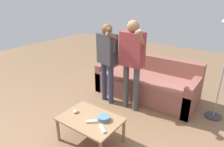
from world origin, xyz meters
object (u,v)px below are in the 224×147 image
(couch, at_px, (147,83))
(game_remote_wand_near, at_px, (102,129))
(game_remote_wand_far, at_px, (91,122))
(snack_bowl, at_px, (104,118))
(coffee_table, at_px, (90,121))
(player_center, at_px, (132,56))
(game_remote_nunchuk, at_px, (76,111))
(player_left, at_px, (107,55))

(couch, bearing_deg, game_remote_wand_near, -81.71)
(game_remote_wand_far, bearing_deg, snack_bowl, 54.31)
(coffee_table, distance_m, game_remote_wand_near, 0.31)
(player_center, height_order, game_remote_wand_near, player_center)
(snack_bowl, xyz_separation_m, game_remote_wand_far, (-0.10, -0.14, -0.01))
(game_remote_nunchuk, relative_size, player_left, 0.06)
(player_center, bearing_deg, coffee_table, -90.23)
(couch, distance_m, game_remote_wand_near, 1.84)
(game_remote_nunchuk, height_order, game_remote_wand_far, game_remote_nunchuk)
(player_center, bearing_deg, game_remote_wand_far, -86.50)
(game_remote_wand_near, bearing_deg, snack_bowl, 122.76)
(couch, height_order, snack_bowl, couch)
(coffee_table, bearing_deg, game_remote_wand_near, -18.26)
(game_remote_nunchuk, bearing_deg, coffee_table, 2.17)
(couch, distance_m, snack_bowl, 1.66)
(couch, xyz_separation_m, game_remote_wand_near, (0.27, -1.82, 0.11))
(player_left, relative_size, game_remote_wand_near, 9.70)
(couch, distance_m, game_remote_wand_far, 1.79)
(couch, relative_size, game_remote_nunchuk, 22.84)
(player_left, xyz_separation_m, player_center, (0.51, 0.03, 0.06))
(snack_bowl, distance_m, game_remote_wand_near, 0.21)
(snack_bowl, height_order, game_remote_nunchuk, snack_bowl)
(snack_bowl, xyz_separation_m, player_left, (-0.68, 1.00, 0.55))
(couch, xyz_separation_m, coffee_table, (-0.03, -1.72, 0.04))
(game_remote_nunchuk, height_order, game_remote_wand_near, game_remote_nunchuk)
(coffee_table, bearing_deg, couch, 89.09)
(coffee_table, distance_m, player_center, 1.30)
(coffee_table, distance_m, player_left, 1.34)
(couch, height_order, player_left, player_left)
(game_remote_wand_near, bearing_deg, coffee_table, 161.74)
(player_center, xyz_separation_m, game_remote_wand_far, (0.07, -1.17, -0.62))
(player_center, bearing_deg, couch, 87.85)
(couch, xyz_separation_m, player_center, (-0.02, -0.62, 0.72))
(game_remote_wand_far, bearing_deg, game_remote_wand_near, -8.83)
(player_left, distance_m, player_center, 0.51)
(player_center, bearing_deg, snack_bowl, -80.37)
(game_remote_nunchuk, distance_m, player_center, 1.30)
(coffee_table, relative_size, game_remote_nunchuk, 9.67)
(coffee_table, height_order, player_left, player_left)
(game_remote_nunchuk, bearing_deg, couch, 80.36)
(game_remote_nunchuk, distance_m, game_remote_wand_far, 0.35)
(snack_bowl, bearing_deg, player_left, 124.25)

